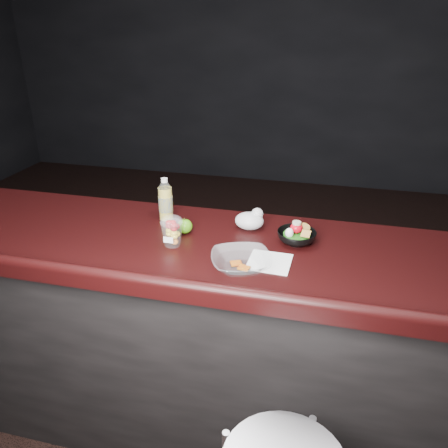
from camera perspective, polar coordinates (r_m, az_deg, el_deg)
The scene contains 9 objects.
room_shell at distance 1.33m, azimuth -8.75°, elevation 23.67°, with size 8.00×8.00×8.00m.
counter at distance 2.10m, azimuth -3.21°, elevation -14.71°, with size 4.06×0.71×1.02m.
lemonade_bottle at distance 2.01m, azimuth -7.63°, elevation 2.84°, with size 0.07×0.07×0.20m.
fruit_cup at distance 1.77m, azimuth -6.82°, elevation -0.81°, with size 0.09×0.09×0.13m.
green_apple at distance 1.89m, azimuth -5.16°, elevation -0.30°, with size 0.07×0.07×0.07m.
plastic_bag at distance 1.92m, azimuth 3.46°, elevation 0.54°, with size 0.13×0.10×0.09m.
snack_bowl at distance 1.82m, azimuth 9.43°, elevation -1.53°, with size 0.19×0.19×0.09m.
takeout_bowl at distance 1.62m, azimuth 2.22°, elevation -4.96°, with size 0.28×0.28×0.05m.
paper_napkin at distance 1.68m, azimuth 5.96°, elevation -4.95°, with size 0.16×0.16×0.00m, color white.
Camera 1 is at (0.49, -1.23, 1.86)m, focal length 35.00 mm.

